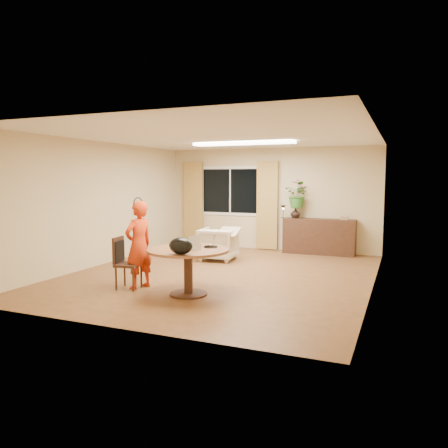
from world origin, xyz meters
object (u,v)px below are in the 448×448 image
armchair (218,244)px  dining_chair (128,263)px  child (139,245)px  dining_table (188,259)px  sideboard (319,237)px

armchair → dining_chair: bearing=78.3°
dining_chair → child: size_ratio=0.59×
dining_table → child: 0.97m
sideboard → child: bearing=-116.0°
dining_chair → child: bearing=30.5°
dining_table → child: (-0.96, 0.08, 0.15)m
armchair → sideboard: (1.95, 1.65, 0.07)m
dining_table → child: child is taller
child → armchair: size_ratio=1.83×
dining_table → dining_chair: 1.11m
dining_table → armchair: bearing=104.2°
dining_chair → child: (0.14, 0.11, 0.30)m
dining_chair → armchair: size_ratio=1.09×
sideboard → dining_table: bearing=-105.0°
dining_table → sideboard: (1.22, 4.54, -0.15)m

